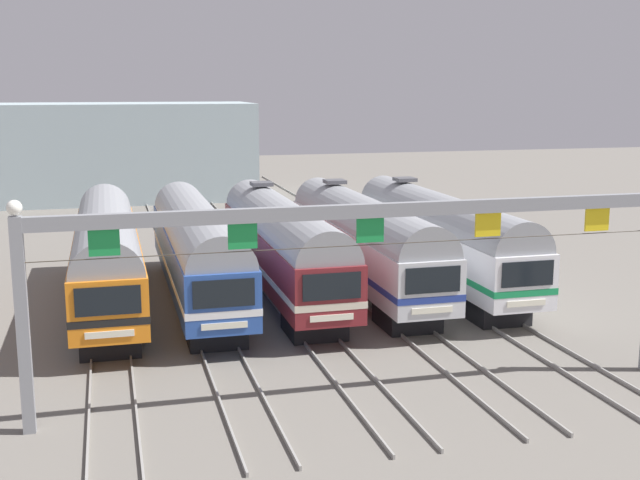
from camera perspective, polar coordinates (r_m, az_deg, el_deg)
The scene contains 9 objects.
ground_plane at distance 39.78m, azimuth -2.67°, elevation -3.98°, with size 160.00×160.00×0.00m, color slate.
track_bed at distance 56.12m, azimuth -6.33°, elevation 0.40°, with size 17.84×70.00×0.15m.
commuter_train_orange at distance 38.35m, azimuth -14.73°, elevation -0.77°, with size 2.88×18.06×4.77m.
commuter_train_blue at distance 38.55m, azimuth -8.65°, elevation -0.48°, with size 2.88×18.06×4.77m.
commuter_train_maroon at distance 39.18m, azimuth -2.71°, elevation -0.18°, with size 2.88×18.06×5.05m.
commuter_train_silver at distance 40.22m, azimuth 2.99°, elevation 0.10°, with size 2.88×18.06×5.05m.
commuter_train_white at distance 41.63m, azimuth 8.36°, elevation 0.37°, with size 2.88×18.06×5.05m.
catenary_gantry at distance 25.89m, azimuth 3.52°, elevation -0.13°, with size 21.58×0.44×6.97m.
maintenance_building at distance 75.47m, azimuth -14.21°, elevation 6.02°, with size 24.47×10.00×8.57m, color #9EB2B7.
Camera 1 is at (-8.00, -37.62, 10.15)m, focal length 45.66 mm.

